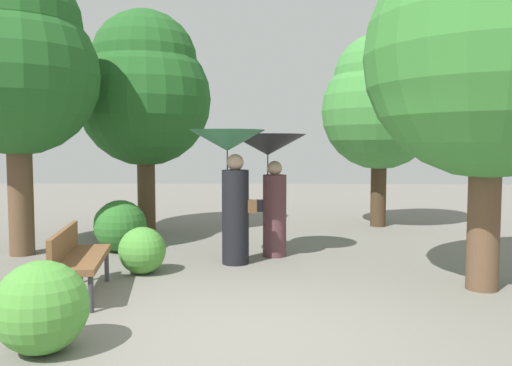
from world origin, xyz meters
TOP-DOWN VIEW (x-y plane):
  - ground_plane at (0.00, 0.00)m, footprint 40.00×40.00m
  - person_left at (-0.38, 2.94)m, footprint 1.18×1.18m
  - person_right at (0.22, 3.51)m, footprint 1.28×1.28m
  - park_bench at (-2.11, 1.12)m, footprint 0.75×1.56m
  - tree_near_left at (-2.41, 5.90)m, footprint 2.79×2.79m
  - tree_near_right at (2.71, 6.78)m, footprint 2.63×2.63m
  - tree_mid_left at (-3.96, 3.49)m, footprint 2.67×2.67m
  - tree_mid_right at (2.95, 1.56)m, footprint 3.09×3.09m
  - bush_path_left at (-2.96, 5.13)m, footprint 0.64×0.64m
  - bush_path_right at (-1.61, 2.25)m, footprint 0.68×0.68m
  - bush_behind_bench at (-1.79, -0.60)m, footprint 0.83×0.83m
  - bush_far_side at (-2.37, 3.80)m, footprint 0.90×0.90m

SIDE VIEW (x-z plane):
  - ground_plane at x=0.00m, z-range 0.00..0.00m
  - bush_path_left at x=-2.96m, z-range 0.00..0.64m
  - bush_path_right at x=-1.61m, z-range 0.00..0.68m
  - bush_behind_bench at x=-1.79m, z-range 0.00..0.83m
  - bush_far_side at x=-2.37m, z-range 0.00..0.90m
  - park_bench at x=-2.11m, z-range 0.10..0.93m
  - person_left at x=-0.38m, z-range 0.45..2.53m
  - person_right at x=0.22m, z-range 0.52..2.55m
  - tree_near_right at x=2.71m, z-range 0.65..5.02m
  - tree_near_left at x=-2.41m, z-range 0.71..5.38m
  - tree_mid_right at x=2.95m, z-range 0.72..5.72m
  - tree_mid_left at x=-3.96m, z-range 0.81..5.70m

